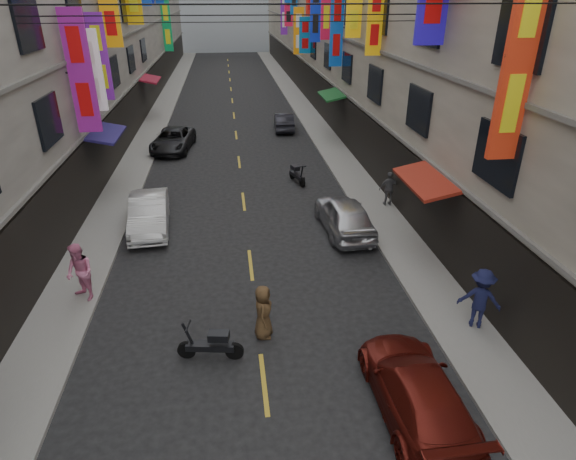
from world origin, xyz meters
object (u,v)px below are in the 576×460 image
object	(u,v)px
scooter_crossing	(211,345)
pedestrian_rnear	(480,298)
car_right_near	(417,391)
car_left_far	(173,140)
scooter_far_right	(297,174)
car_right_far	(284,121)
pedestrian_crossing	(263,312)
car_right_mid	(344,215)
pedestrian_lfar	(80,272)
pedestrian_rfar	(389,189)
car_left_mid	(149,213)

from	to	relation	value
scooter_crossing	pedestrian_rnear	distance (m)	7.72
car_right_near	pedestrian_rnear	size ratio (longest dim) A/B	2.41
pedestrian_rnear	car_left_far	bearing A→B (deg)	-34.87
pedestrian_rnear	car_right_near	bearing A→B (deg)	71.20
scooter_far_right	pedestrian_rnear	xyz separation A→B (m)	(3.49, -12.74, 0.61)
car_right_far	pedestrian_crossing	size ratio (longest dim) A/B	2.26
car_right_mid	pedestrian_lfar	distance (m)	10.19
car_left_far	car_right_far	world-z (taller)	car_left_far
scooter_far_right	car_right_mid	bearing A→B (deg)	84.64
car_right_near	car_left_far	bearing A→B (deg)	-72.20
scooter_crossing	scooter_far_right	distance (m)	13.73
pedestrian_rnear	pedestrian_rfar	bearing A→B (deg)	-64.38
scooter_crossing	pedestrian_rfar	bearing A→B (deg)	-30.93
scooter_crossing	car_right_far	world-z (taller)	car_right_far
scooter_far_right	car_right_far	xyz separation A→B (m)	(0.60, 10.77, 0.18)
pedestrian_crossing	pedestrian_rnear	bearing A→B (deg)	-85.89
car_left_mid	pedestrian_rnear	size ratio (longest dim) A/B	2.30
scooter_far_right	pedestrian_rnear	size ratio (longest dim) A/B	0.94
car_right_near	pedestrian_lfar	xyz separation A→B (m)	(-8.86, 5.72, 0.43)
car_right_mid	scooter_crossing	bearing A→B (deg)	50.45
car_right_mid	pedestrian_rfar	size ratio (longest dim) A/B	2.73
car_right_far	pedestrian_lfar	xyz separation A→B (m)	(-8.88, -20.63, 0.46)
pedestrian_rnear	scooter_crossing	bearing A→B (deg)	29.50
car_right_far	pedestrian_crossing	distance (m)	23.31
scooter_crossing	car_left_far	size ratio (longest dim) A/B	0.38
car_left_mid	car_right_mid	distance (m)	8.10
pedestrian_lfar	pedestrian_rfar	bearing A→B (deg)	70.16
car_right_mid	pedestrian_rfar	xyz separation A→B (m)	(2.60, 2.20, 0.17)
car_left_far	pedestrian_rfar	distance (m)	14.87
car_right_near	car_right_far	bearing A→B (deg)	-90.77
pedestrian_crossing	car_right_mid	bearing A→B (deg)	-22.90
pedestrian_rnear	pedestrian_crossing	size ratio (longest dim) A/B	1.13
car_left_far	car_right_near	bearing A→B (deg)	-64.17
scooter_far_right	car_left_far	bearing A→B (deg)	-60.25
pedestrian_lfar	pedestrian_crossing	distance (m)	6.07
scooter_far_right	pedestrian_crossing	bearing A→B (deg)	61.45
pedestrian_lfar	car_left_far	bearing A→B (deg)	128.27
pedestrian_lfar	car_right_mid	bearing A→B (deg)	65.81
scooter_far_right	pedestrian_lfar	size ratio (longest dim) A/B	0.92
car_left_far	car_right_near	world-z (taller)	car_left_far
scooter_crossing	car_right_mid	distance (m)	8.92
pedestrian_lfar	pedestrian_rnear	distance (m)	12.12
car_right_mid	pedestrian_rnear	world-z (taller)	pedestrian_rnear
car_left_mid	car_left_far	distance (m)	11.38
scooter_far_right	car_right_near	size ratio (longest dim) A/B	0.39
scooter_crossing	car_right_far	size ratio (longest dim) A/B	0.48
car_right_far	pedestrian_crossing	xyz separation A→B (m)	(-3.33, -23.07, 0.21)
car_right_near	pedestrian_rnear	world-z (taller)	pedestrian_rnear
pedestrian_lfar	pedestrian_rfar	xyz separation A→B (m)	(12.00, 6.13, -0.16)
scooter_crossing	scooter_far_right	world-z (taller)	same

